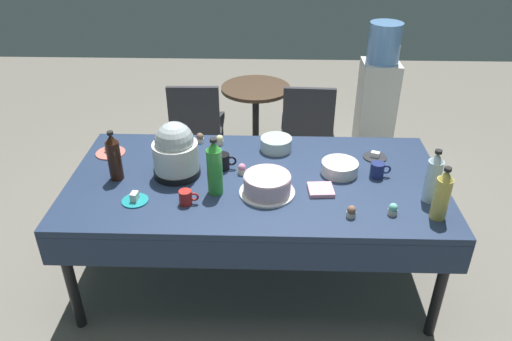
{
  "coord_description": "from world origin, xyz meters",
  "views": [
    {
      "loc": [
        0.08,
        -2.47,
        2.28
      ],
      "look_at": [
        0.0,
        0.0,
        0.8
      ],
      "focal_mm": 34.46,
      "sensor_mm": 36.0,
      "label": 1
    }
  ],
  "objects_px": {
    "water_cooler": "(377,96)",
    "soda_bottle_ginger_ale": "(442,195)",
    "potluck_table": "(256,187)",
    "cupcake_berry": "(200,138)",
    "cupcake_vanilla": "(220,140)",
    "cupcake_mint": "(393,209)",
    "coffee_mug_navy": "(378,170)",
    "coffee_mug_black": "(223,161)",
    "coffee_mug_red": "(186,197)",
    "maroon_chair_right": "(307,123)",
    "round_cafe_table": "(256,110)",
    "cupcake_rose": "(242,169)",
    "soda_bottle_water": "(433,177)",
    "maroon_chair_left": "(197,121)",
    "dessert_plate_coral": "(110,152)",
    "soda_bottle_cola": "(114,157)",
    "dessert_plate_teal": "(135,199)",
    "frosted_layer_cake": "(267,185)",
    "ceramic_snack_bowl": "(340,168)",
    "cupcake_lemon": "(351,212)",
    "soda_bottle_lime_soda": "(215,168)",
    "dessert_plate_charcoal": "(375,156)",
    "slow_cooker": "(175,151)",
    "glass_salad_bowl": "(276,144)"
  },
  "relations": [
    {
      "from": "dessert_plate_charcoal",
      "to": "coffee_mug_navy",
      "type": "relative_size",
      "value": 1.22
    },
    {
      "from": "glass_salad_bowl",
      "to": "dessert_plate_charcoal",
      "type": "bearing_deg",
      "value": -8.3
    },
    {
      "from": "soda_bottle_ginger_ale",
      "to": "coffee_mug_red",
      "type": "relative_size",
      "value": 2.77
    },
    {
      "from": "soda_bottle_lime_soda",
      "to": "potluck_table",
      "type": "bearing_deg",
      "value": 35.57
    },
    {
      "from": "dessert_plate_teal",
      "to": "coffee_mug_navy",
      "type": "relative_size",
      "value": 1.19
    },
    {
      "from": "coffee_mug_black",
      "to": "coffee_mug_red",
      "type": "bearing_deg",
      "value": -113.7
    },
    {
      "from": "water_cooler",
      "to": "cupcake_lemon",
      "type": "bearing_deg",
      "value": -104.42
    },
    {
      "from": "potluck_table",
      "to": "cupcake_berry",
      "type": "height_order",
      "value": "cupcake_berry"
    },
    {
      "from": "cupcake_mint",
      "to": "coffee_mug_navy",
      "type": "distance_m",
      "value": 0.38
    },
    {
      "from": "potluck_table",
      "to": "soda_bottle_cola",
      "type": "distance_m",
      "value": 0.84
    },
    {
      "from": "maroon_chair_left",
      "to": "water_cooler",
      "type": "relative_size",
      "value": 0.69
    },
    {
      "from": "maroon_chair_right",
      "to": "water_cooler",
      "type": "distance_m",
      "value": 0.75
    },
    {
      "from": "cupcake_vanilla",
      "to": "cupcake_rose",
      "type": "distance_m",
      "value": 0.41
    },
    {
      "from": "soda_bottle_ginger_ale",
      "to": "ceramic_snack_bowl",
      "type": "bearing_deg",
      "value": 136.84
    },
    {
      "from": "dessert_plate_teal",
      "to": "round_cafe_table",
      "type": "xyz_separation_m",
      "value": [
        0.61,
        1.81,
        -0.27
      ]
    },
    {
      "from": "maroon_chair_left",
      "to": "dessert_plate_coral",
      "type": "bearing_deg",
      "value": -110.72
    },
    {
      "from": "dessert_plate_teal",
      "to": "cupcake_vanilla",
      "type": "relative_size",
      "value": 2.15
    },
    {
      "from": "potluck_table",
      "to": "cupcake_mint",
      "type": "bearing_deg",
      "value": -25.27
    },
    {
      "from": "dessert_plate_charcoal",
      "to": "coffee_mug_navy",
      "type": "height_order",
      "value": "coffee_mug_navy"
    },
    {
      "from": "cupcake_rose",
      "to": "soda_bottle_ginger_ale",
      "type": "height_order",
      "value": "soda_bottle_ginger_ale"
    },
    {
      "from": "cupcake_mint",
      "to": "maroon_chair_left",
      "type": "distance_m",
      "value": 2.12
    },
    {
      "from": "maroon_chair_right",
      "to": "round_cafe_table",
      "type": "distance_m",
      "value": 0.5
    },
    {
      "from": "glass_salad_bowl",
      "to": "soda_bottle_ginger_ale",
      "type": "height_order",
      "value": "soda_bottle_ginger_ale"
    },
    {
      "from": "soda_bottle_ginger_ale",
      "to": "dessert_plate_coral",
      "type": "bearing_deg",
      "value": 161.61
    },
    {
      "from": "soda_bottle_cola",
      "to": "coffee_mug_black",
      "type": "height_order",
      "value": "soda_bottle_cola"
    },
    {
      "from": "dessert_plate_teal",
      "to": "coffee_mug_black",
      "type": "distance_m",
      "value": 0.58
    },
    {
      "from": "water_cooler",
      "to": "soda_bottle_ginger_ale",
      "type": "bearing_deg",
      "value": -92.3
    },
    {
      "from": "cupcake_vanilla",
      "to": "water_cooler",
      "type": "distance_m",
      "value": 1.83
    },
    {
      "from": "soda_bottle_ginger_ale",
      "to": "coffee_mug_black",
      "type": "bearing_deg",
      "value": 158.21
    },
    {
      "from": "round_cafe_table",
      "to": "cupcake_mint",
      "type": "bearing_deg",
      "value": -67.58
    },
    {
      "from": "cupcake_berry",
      "to": "maroon_chair_right",
      "type": "height_order",
      "value": "maroon_chair_right"
    },
    {
      "from": "dessert_plate_teal",
      "to": "soda_bottle_cola",
      "type": "distance_m",
      "value": 0.32
    },
    {
      "from": "coffee_mug_black",
      "to": "water_cooler",
      "type": "distance_m",
      "value": 2.04
    },
    {
      "from": "soda_bottle_water",
      "to": "coffee_mug_black",
      "type": "height_order",
      "value": "soda_bottle_water"
    },
    {
      "from": "cupcake_berry",
      "to": "coffee_mug_navy",
      "type": "xyz_separation_m",
      "value": [
        1.11,
        -0.41,
        0.01
      ]
    },
    {
      "from": "frosted_layer_cake",
      "to": "dessert_plate_coral",
      "type": "height_order",
      "value": "frosted_layer_cake"
    },
    {
      "from": "cupcake_mint",
      "to": "coffee_mug_navy",
      "type": "bearing_deg",
      "value": 91.83
    },
    {
      "from": "cupcake_lemon",
      "to": "soda_bottle_lime_soda",
      "type": "relative_size",
      "value": 0.2
    },
    {
      "from": "dessert_plate_charcoal",
      "to": "coffee_mug_black",
      "type": "xyz_separation_m",
      "value": [
        -0.95,
        -0.16,
        0.04
      ]
    },
    {
      "from": "maroon_chair_right",
      "to": "soda_bottle_water",
      "type": "bearing_deg",
      "value": -69.75
    },
    {
      "from": "dessert_plate_charcoal",
      "to": "soda_bottle_cola",
      "type": "height_order",
      "value": "soda_bottle_cola"
    },
    {
      "from": "frosted_layer_cake",
      "to": "coffee_mug_black",
      "type": "distance_m",
      "value": 0.38
    },
    {
      "from": "ceramic_snack_bowl",
      "to": "soda_bottle_cola",
      "type": "relative_size",
      "value": 0.72
    },
    {
      "from": "soda_bottle_lime_soda",
      "to": "coffee_mug_black",
      "type": "xyz_separation_m",
      "value": [
        0.02,
        0.26,
        -0.11
      ]
    },
    {
      "from": "ceramic_snack_bowl",
      "to": "coffee_mug_red",
      "type": "relative_size",
      "value": 2.02
    },
    {
      "from": "cupcake_vanilla",
      "to": "cupcake_rose",
      "type": "relative_size",
      "value": 1.0
    },
    {
      "from": "soda_bottle_water",
      "to": "maroon_chair_right",
      "type": "relative_size",
      "value": 0.36
    },
    {
      "from": "frosted_layer_cake",
      "to": "slow_cooker",
      "type": "height_order",
      "value": "slow_cooker"
    },
    {
      "from": "soda_bottle_water",
      "to": "soda_bottle_cola",
      "type": "height_order",
      "value": "soda_bottle_water"
    },
    {
      "from": "glass_salad_bowl",
      "to": "round_cafe_table",
      "type": "height_order",
      "value": "glass_salad_bowl"
    }
  ]
}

